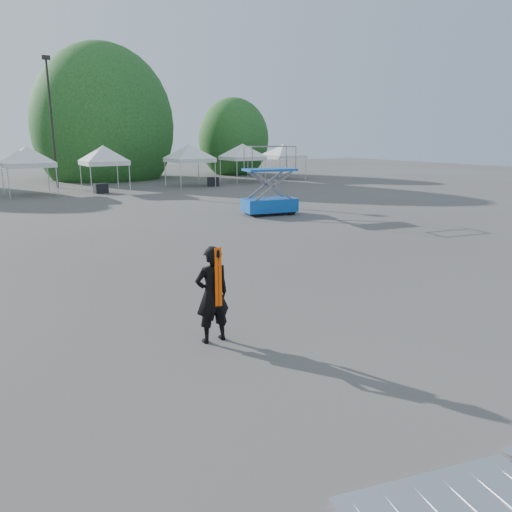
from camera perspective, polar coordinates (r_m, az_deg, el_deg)
ground at (r=11.61m, az=-3.79°, el=-6.75°), size 120.00×120.00×0.00m
light_pole_east at (r=42.37m, az=-22.37°, el=14.65°), size 0.60×0.25×9.80m
tree_mid_e at (r=50.59m, az=-17.01°, el=13.97°), size 5.12×5.12×7.79m
tree_far_e at (r=53.93m, az=-2.57°, el=13.18°), size 3.84×3.84×5.84m
tent_e at (r=37.88m, az=-24.76°, el=10.93°), size 4.51×4.51×3.88m
tent_f at (r=38.43m, az=-17.08°, el=11.59°), size 4.19×4.19×3.88m
tent_g at (r=41.32m, az=-7.64°, el=12.16°), size 4.57×4.57×3.88m
tent_h at (r=44.45m, az=-1.55°, el=12.36°), size 4.36×4.36×3.88m
tent_extra_8 at (r=47.36m, az=3.19°, el=12.43°), size 4.47×4.47×3.88m
man at (r=9.90m, az=-5.03°, el=-4.39°), size 0.73×0.49×1.96m
scissor_lift at (r=25.96m, az=1.57°, el=8.62°), size 2.93×1.85×3.51m
barrier_left at (r=6.50m, az=21.75°, el=-25.40°), size 2.68×1.78×0.08m
crate_mid at (r=37.56m, az=-17.32°, el=7.39°), size 0.93×0.74×0.70m
crate_east at (r=41.23m, az=-4.92°, el=8.46°), size 1.13×1.02×0.72m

